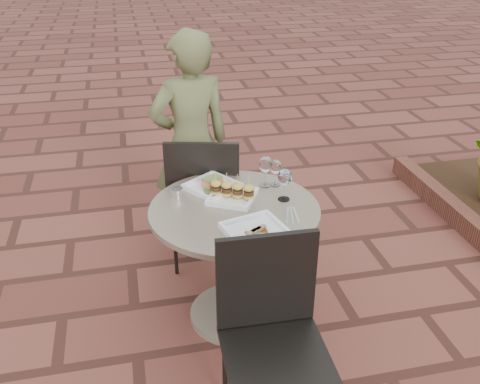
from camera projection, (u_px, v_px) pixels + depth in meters
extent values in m
plane|color=brown|center=(288.00, 333.00, 3.01)|extent=(60.00, 60.00, 0.00)
cylinder|color=gray|center=(235.00, 313.00, 3.13)|extent=(0.52, 0.52, 0.04)
cylinder|color=gray|center=(235.00, 267.00, 2.98)|extent=(0.08, 0.08, 0.70)
cylinder|color=gray|center=(234.00, 210.00, 2.80)|extent=(0.90, 0.90, 0.03)
cube|color=black|center=(206.00, 200.00, 3.46)|extent=(0.53, 0.53, 0.03)
cube|color=black|center=(202.00, 179.00, 3.16)|extent=(0.43, 0.13, 0.46)
cylinder|color=black|center=(236.00, 216.00, 3.73)|extent=(0.02, 0.02, 0.44)
cylinder|color=black|center=(182.00, 215.00, 3.74)|extent=(0.02, 0.02, 0.44)
cylinder|color=black|center=(235.00, 246.00, 3.39)|extent=(0.02, 0.02, 0.44)
cylinder|color=black|center=(175.00, 245.00, 3.40)|extent=(0.02, 0.02, 0.44)
cube|color=black|center=(276.00, 357.00, 2.24)|extent=(0.45, 0.45, 0.03)
cube|color=black|center=(266.00, 280.00, 2.30)|extent=(0.44, 0.04, 0.46)
cylinder|color=black|center=(225.00, 369.00, 2.49)|extent=(0.02, 0.02, 0.44)
cylinder|color=black|center=(303.00, 358.00, 2.55)|extent=(0.02, 0.02, 0.44)
imported|color=brown|center=(191.00, 144.00, 3.51)|extent=(0.61, 0.46, 1.50)
cube|color=white|center=(212.00, 188.00, 2.99)|extent=(0.35, 0.35, 0.01)
cube|color=#E97F52|center=(212.00, 182.00, 2.97)|extent=(0.13, 0.12, 0.03)
cube|color=olive|center=(212.00, 178.00, 2.96)|extent=(0.12, 0.11, 0.01)
cube|color=white|center=(232.00, 198.00, 2.88)|extent=(0.32, 0.32, 0.01)
cube|color=white|center=(256.00, 233.00, 2.56)|extent=(0.34, 0.34, 0.01)
ellipsoid|color=#DD5B94|center=(251.00, 239.00, 2.49)|extent=(0.05, 0.04, 0.02)
cylinder|color=white|center=(284.00, 199.00, 2.88)|extent=(0.06, 0.06, 0.00)
cylinder|color=white|center=(284.00, 192.00, 2.86)|extent=(0.01, 0.01, 0.08)
ellipsoid|color=white|center=(285.00, 177.00, 2.82)|extent=(0.08, 0.08, 0.10)
cylinder|color=white|center=(285.00, 178.00, 2.82)|extent=(0.06, 0.06, 0.04)
cylinder|color=white|center=(265.00, 185.00, 3.02)|extent=(0.06, 0.06, 0.00)
cylinder|color=white|center=(265.00, 179.00, 3.00)|extent=(0.01, 0.01, 0.08)
ellipsoid|color=white|center=(266.00, 164.00, 2.96)|extent=(0.08, 0.08, 0.10)
cylinder|color=white|center=(275.00, 185.00, 3.03)|extent=(0.06, 0.06, 0.00)
cylinder|color=white|center=(275.00, 179.00, 3.01)|extent=(0.01, 0.01, 0.07)
ellipsoid|color=white|center=(276.00, 167.00, 2.97)|extent=(0.07, 0.07, 0.08)
cylinder|color=silver|center=(177.00, 193.00, 2.90)|extent=(0.07, 0.07, 0.05)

